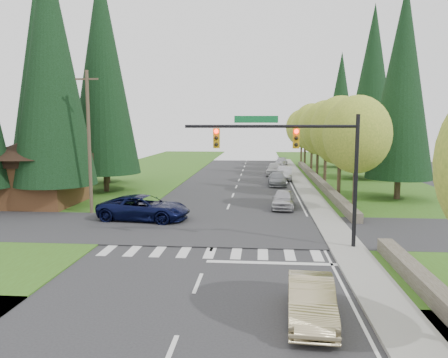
# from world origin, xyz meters

# --- Properties ---
(ground) EXTENTS (120.00, 120.00, 0.00)m
(ground) POSITION_xyz_m (0.00, 0.00, 0.00)
(ground) COLOR #28282B
(ground) RESTS_ON ground
(grass_east) EXTENTS (14.00, 110.00, 0.06)m
(grass_east) POSITION_xyz_m (13.00, 20.00, 0.03)
(grass_east) COLOR #355717
(grass_east) RESTS_ON ground
(grass_west) EXTENTS (14.00, 110.00, 0.06)m
(grass_west) POSITION_xyz_m (-13.00, 20.00, 0.03)
(grass_west) COLOR #355717
(grass_west) RESTS_ON ground
(cross_street) EXTENTS (120.00, 8.00, 0.10)m
(cross_street) POSITION_xyz_m (0.00, 8.00, 0.00)
(cross_street) COLOR #28282B
(cross_street) RESTS_ON ground
(sidewalk_east) EXTENTS (1.80, 80.00, 0.13)m
(sidewalk_east) POSITION_xyz_m (6.90, 22.00, 0.07)
(sidewalk_east) COLOR gray
(sidewalk_east) RESTS_ON ground
(curb_east) EXTENTS (0.20, 80.00, 0.13)m
(curb_east) POSITION_xyz_m (6.05, 22.00, 0.07)
(curb_east) COLOR gray
(curb_east) RESTS_ON ground
(stone_wall_south) EXTENTS (0.70, 14.00, 0.70)m
(stone_wall_south) POSITION_xyz_m (8.60, -3.00, 0.35)
(stone_wall_south) COLOR #4C4438
(stone_wall_south) RESTS_ON ground
(stone_wall_north) EXTENTS (0.70, 40.00, 0.70)m
(stone_wall_north) POSITION_xyz_m (8.60, 30.00, 0.35)
(stone_wall_north) COLOR #4C4438
(stone_wall_north) RESTS_ON ground
(traffic_signal) EXTENTS (8.70, 0.37, 6.80)m
(traffic_signal) POSITION_xyz_m (4.37, 4.50, 4.98)
(traffic_signal) COLOR black
(traffic_signal) RESTS_ON ground
(brown_building) EXTENTS (8.40, 8.40, 5.40)m
(brown_building) POSITION_xyz_m (-15.00, 15.00, 3.14)
(brown_building) COLOR #4C2D19
(brown_building) RESTS_ON ground
(utility_pole) EXTENTS (1.60, 0.24, 10.00)m
(utility_pole) POSITION_xyz_m (-9.50, 12.00, 5.14)
(utility_pole) COLOR #473828
(utility_pole) RESTS_ON ground
(decid_tree_0) EXTENTS (4.80, 4.80, 8.37)m
(decid_tree_0) POSITION_xyz_m (9.20, 14.00, 5.60)
(decid_tree_0) COLOR #38281C
(decid_tree_0) RESTS_ON ground
(decid_tree_1) EXTENTS (5.20, 5.20, 8.80)m
(decid_tree_1) POSITION_xyz_m (9.30, 21.00, 5.80)
(decid_tree_1) COLOR #38281C
(decid_tree_1) RESTS_ON ground
(decid_tree_2) EXTENTS (5.00, 5.00, 8.82)m
(decid_tree_2) POSITION_xyz_m (9.10, 28.00, 5.93)
(decid_tree_2) COLOR #38281C
(decid_tree_2) RESTS_ON ground
(decid_tree_3) EXTENTS (5.00, 5.00, 8.55)m
(decid_tree_3) POSITION_xyz_m (9.20, 35.00, 5.66)
(decid_tree_3) COLOR #38281C
(decid_tree_3) RESTS_ON ground
(decid_tree_4) EXTENTS (5.40, 5.40, 9.18)m
(decid_tree_4) POSITION_xyz_m (9.30, 42.00, 6.06)
(decid_tree_4) COLOR #38281C
(decid_tree_4) RESTS_ON ground
(decid_tree_5) EXTENTS (4.80, 4.80, 8.30)m
(decid_tree_5) POSITION_xyz_m (9.10, 49.00, 5.53)
(decid_tree_5) COLOR #38281C
(decid_tree_5) RESTS_ON ground
(decid_tree_6) EXTENTS (5.20, 5.20, 8.86)m
(decid_tree_6) POSITION_xyz_m (9.20, 56.00, 5.86)
(decid_tree_6) COLOR #38281C
(decid_tree_6) RESTS_ON ground
(conifer_w_a) EXTENTS (6.12, 6.12, 19.80)m
(conifer_w_a) POSITION_xyz_m (-13.00, 14.00, 10.79)
(conifer_w_a) COLOR #38281C
(conifer_w_a) RESTS_ON ground
(conifer_w_b) EXTENTS (5.44, 5.44, 17.80)m
(conifer_w_b) POSITION_xyz_m (-16.00, 18.00, 9.79)
(conifer_w_b) COLOR #38281C
(conifer_w_b) RESTS_ON ground
(conifer_w_c) EXTENTS (6.46, 6.46, 20.80)m
(conifer_w_c) POSITION_xyz_m (-12.00, 22.00, 11.29)
(conifer_w_c) COLOR #38281C
(conifer_w_c) RESTS_ON ground
(conifer_w_e) EXTENTS (5.78, 5.78, 18.80)m
(conifer_w_e) POSITION_xyz_m (-14.00, 28.00, 10.29)
(conifer_w_e) COLOR #38281C
(conifer_w_e) RESTS_ON ground
(conifer_e_a) EXTENTS (5.44, 5.44, 17.80)m
(conifer_e_a) POSITION_xyz_m (14.00, 20.00, 9.79)
(conifer_e_a) COLOR #38281C
(conifer_e_a) RESTS_ON ground
(conifer_e_b) EXTENTS (6.12, 6.12, 19.80)m
(conifer_e_b) POSITION_xyz_m (15.00, 34.00, 10.79)
(conifer_e_b) COLOR #38281C
(conifer_e_b) RESTS_ON ground
(conifer_e_c) EXTENTS (5.10, 5.10, 16.80)m
(conifer_e_c) POSITION_xyz_m (14.00, 48.00, 9.29)
(conifer_e_c) COLOR #38281C
(conifer_e_c) RESTS_ON ground
(sedan_champagne) EXTENTS (1.68, 4.22, 1.37)m
(sedan_champagne) POSITION_xyz_m (4.10, -4.01, 0.68)
(sedan_champagne) COLOR #CAB786
(sedan_champagne) RESTS_ON ground
(suv_navy) EXTENTS (6.32, 3.53, 1.67)m
(suv_navy) POSITION_xyz_m (-5.18, 10.16, 0.84)
(suv_navy) COLOR black
(suv_navy) RESTS_ON ground
(parked_car_a) EXTENTS (2.03, 4.24, 1.40)m
(parked_car_a) POSITION_xyz_m (4.20, 15.18, 0.70)
(parked_car_a) COLOR #BAB9BF
(parked_car_a) RESTS_ON ground
(parked_car_b) EXTENTS (1.92, 4.62, 1.33)m
(parked_car_b) POSITION_xyz_m (4.20, 27.84, 0.67)
(parked_car_b) COLOR gray
(parked_car_b) RESTS_ON ground
(parked_car_c) EXTENTS (1.87, 4.80, 1.56)m
(parked_car_c) POSITION_xyz_m (5.23, 32.73, 0.78)
(parked_car_c) COLOR silver
(parked_car_c) RESTS_ON ground
(parked_car_d) EXTENTS (2.33, 4.93, 1.63)m
(parked_car_d) POSITION_xyz_m (4.20, 37.13, 0.81)
(parked_car_d) COLOR silver
(parked_car_d) RESTS_ON ground
(parked_car_e) EXTENTS (2.30, 4.50, 1.25)m
(parked_car_e) POSITION_xyz_m (5.60, 49.62, 0.62)
(parked_car_e) COLOR #AEAEB3
(parked_car_e) RESTS_ON ground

